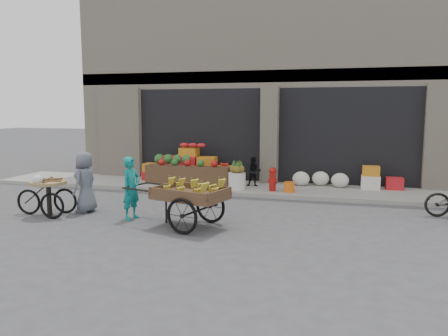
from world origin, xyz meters
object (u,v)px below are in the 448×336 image
(pineapple_bin, at_px, (237,181))
(orange_bucket, at_px, (289,187))
(tricycle_cart, at_px, (48,192))
(seated_person, at_px, (254,172))
(banana_cart, at_px, (188,192))
(fire_hydrant, at_px, (273,178))
(vendor_grey, at_px, (85,182))
(vendor_woman, at_px, (131,188))

(pineapple_bin, xyz_separation_m, orange_bucket, (1.60, -0.10, -0.10))
(orange_bucket, distance_m, tricycle_cart, 6.55)
(orange_bucket, bearing_deg, tricycle_cart, -143.53)
(seated_person, height_order, tricycle_cart, seated_person)
(pineapple_bin, xyz_separation_m, tricycle_cart, (-3.66, -3.99, 0.20))
(pineapple_bin, distance_m, banana_cart, 4.08)
(fire_hydrant, bearing_deg, tricycle_cart, -140.40)
(orange_bucket, relative_size, tricycle_cart, 0.22)
(fire_hydrant, bearing_deg, orange_bucket, -5.71)
(pineapple_bin, bearing_deg, vendor_grey, -131.29)
(seated_person, height_order, banana_cart, banana_cart)
(pineapple_bin, relative_size, tricycle_cart, 0.36)
(tricycle_cart, bearing_deg, seated_person, 44.03)
(vendor_grey, bearing_deg, banana_cart, 81.11)
(banana_cart, height_order, tricycle_cart, banana_cart)
(orange_bucket, relative_size, vendor_grey, 0.21)
(fire_hydrant, relative_size, tricycle_cart, 0.49)
(vendor_grey, bearing_deg, pineapple_bin, 141.75)
(pineapple_bin, height_order, seated_person, seated_person)
(vendor_woman, distance_m, vendor_grey, 1.45)
(orange_bucket, bearing_deg, pineapple_bin, 176.42)
(banana_cart, xyz_separation_m, vendor_grey, (-2.93, 0.62, -0.02))
(fire_hydrant, xyz_separation_m, vendor_grey, (-4.12, -3.39, 0.25))
(fire_hydrant, distance_m, tricycle_cart, 6.18)
(fire_hydrant, distance_m, seated_person, 0.96)
(fire_hydrant, xyz_separation_m, tricycle_cart, (-4.76, -3.94, 0.06))
(banana_cart, distance_m, vendor_grey, 2.99)
(orange_bucket, xyz_separation_m, banana_cart, (-1.69, -3.95, 0.51))
(vendor_woman, height_order, vendor_grey, vendor_grey)
(orange_bucket, height_order, vendor_grey, vendor_grey)
(banana_cart, bearing_deg, orange_bucket, 82.23)
(fire_hydrant, relative_size, banana_cart, 0.26)
(pineapple_bin, height_order, vendor_grey, vendor_grey)
(pineapple_bin, distance_m, vendor_grey, 4.59)
(fire_hydrant, height_order, orange_bucket, fire_hydrant)
(orange_bucket, distance_m, banana_cart, 4.33)
(vendor_grey, bearing_deg, fire_hydrant, 132.47)
(pineapple_bin, distance_m, orange_bucket, 1.61)
(seated_person, bearing_deg, banana_cart, -106.02)
(banana_cart, bearing_deg, seated_person, 99.36)
(banana_cart, bearing_deg, tricycle_cart, -165.62)
(pineapple_bin, height_order, vendor_woman, vendor_woman)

